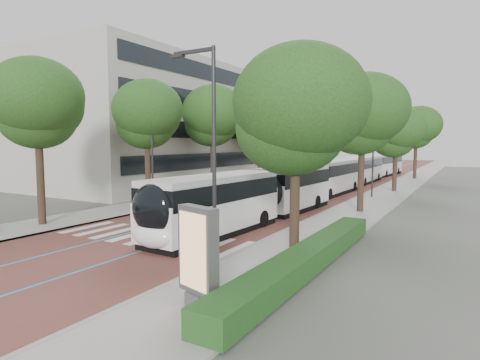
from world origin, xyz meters
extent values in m
plane|color=#51544C|center=(0.00, 0.00, 0.00)|extent=(160.00, 160.00, 0.00)
cube|color=brown|center=(0.00, 40.00, 0.01)|extent=(11.00, 140.00, 0.02)
cube|color=#989590|center=(-7.50, 40.00, 0.06)|extent=(4.00, 140.00, 0.12)
cube|color=#989590|center=(7.50, 40.00, 0.06)|extent=(4.00, 140.00, 0.12)
cube|color=gray|center=(-5.60, 40.00, 0.06)|extent=(0.20, 140.00, 0.14)
cube|color=gray|center=(5.60, 40.00, 0.06)|extent=(0.20, 140.00, 0.14)
cube|color=silver|center=(-4.80, 1.00, 0.03)|extent=(0.55, 3.60, 0.01)
cube|color=silver|center=(-3.55, 1.00, 0.03)|extent=(0.55, 3.60, 0.01)
cube|color=silver|center=(-2.30, 1.00, 0.03)|extent=(0.55, 3.60, 0.01)
cube|color=silver|center=(-1.05, 1.00, 0.03)|extent=(0.55, 3.60, 0.01)
cube|color=silver|center=(0.20, 1.00, 0.03)|extent=(0.55, 3.60, 0.01)
cube|color=silver|center=(1.45, 1.00, 0.03)|extent=(0.55, 3.60, 0.01)
cube|color=silver|center=(2.70, 1.00, 0.03)|extent=(0.55, 3.60, 0.01)
cube|color=silver|center=(3.95, 1.00, 0.03)|extent=(0.55, 3.60, 0.01)
cube|color=silver|center=(5.20, 1.00, 0.03)|extent=(0.55, 3.60, 0.01)
cube|color=#2995CD|center=(-1.60, 40.00, 0.02)|extent=(0.12, 126.00, 0.01)
cube|color=#2995CD|center=(1.60, 40.00, 0.02)|extent=(0.12, 126.00, 0.01)
cube|color=#A9A79C|center=(-19.50, 28.00, 7.00)|extent=(18.00, 40.00, 14.00)
cube|color=black|center=(-10.45, 28.00, 3.00)|extent=(0.12, 38.00, 1.60)
cube|color=black|center=(-10.45, 28.00, 6.20)|extent=(0.12, 38.00, 1.60)
cube|color=black|center=(-10.45, 28.00, 9.40)|extent=(0.12, 38.00, 1.60)
cube|color=black|center=(-10.45, 28.00, 12.40)|extent=(0.12, 38.00, 1.60)
cube|color=#1D4618|center=(9.10, 0.00, 0.52)|extent=(1.20, 14.00, 0.80)
cylinder|color=#2B2B2D|center=(6.80, -3.00, 4.12)|extent=(0.14, 0.14, 8.00)
cube|color=#2B2B2D|center=(6.00, -3.00, 8.02)|extent=(1.70, 0.12, 0.12)
cube|color=#2B2B2D|center=(5.30, -3.00, 7.94)|extent=(0.50, 0.20, 0.10)
cylinder|color=#2B2B2D|center=(6.80, 22.00, 4.12)|extent=(0.14, 0.14, 8.00)
cube|color=#2B2B2D|center=(6.00, 22.00, 8.02)|extent=(1.70, 0.12, 0.12)
cube|color=#2B2B2D|center=(5.30, 22.00, 7.94)|extent=(0.50, 0.20, 0.10)
cylinder|color=#2B2B2D|center=(-6.10, 8.00, 4.12)|extent=(0.14, 0.14, 8.00)
cylinder|color=black|center=(-7.50, 0.00, 2.46)|extent=(0.44, 0.44, 4.92)
ellipsoid|color=#1A4616|center=(-7.50, 0.00, 6.93)|extent=(5.24, 5.24, 4.45)
cylinder|color=black|center=(-7.50, 9.00, 2.43)|extent=(0.44, 0.44, 4.87)
ellipsoid|color=#1A4616|center=(-7.50, 9.00, 6.86)|extent=(5.36, 5.36, 4.55)
cylinder|color=black|center=(-7.50, 18.00, 2.57)|extent=(0.44, 0.44, 5.14)
ellipsoid|color=#1A4616|center=(-7.50, 18.00, 7.24)|extent=(6.08, 6.08, 5.17)
cylinder|color=black|center=(-7.50, 28.00, 2.41)|extent=(0.44, 0.44, 4.81)
ellipsoid|color=#1A4616|center=(-7.50, 28.00, 6.78)|extent=(6.00, 6.00, 5.10)
cylinder|color=black|center=(-7.50, 40.00, 2.57)|extent=(0.44, 0.44, 5.14)
ellipsoid|color=#1A4616|center=(-7.50, 40.00, 7.25)|extent=(6.17, 6.17, 5.24)
cylinder|color=black|center=(-7.50, 55.00, 2.22)|extent=(0.44, 0.44, 4.44)
ellipsoid|color=#1A4616|center=(-7.50, 55.00, 6.26)|extent=(5.15, 5.15, 4.38)
cylinder|color=black|center=(7.70, 2.00, 2.15)|extent=(0.44, 0.44, 4.29)
ellipsoid|color=#1A4616|center=(7.70, 2.00, 6.05)|extent=(5.80, 5.80, 4.93)
cylinder|color=black|center=(7.70, 14.00, 2.35)|extent=(0.44, 0.44, 4.70)
ellipsoid|color=#1A4616|center=(7.70, 14.00, 6.63)|extent=(5.72, 5.72, 4.87)
cylinder|color=black|center=(7.70, 28.00, 2.04)|extent=(0.44, 0.44, 4.08)
ellipsoid|color=#1A4616|center=(7.70, 28.00, 5.76)|extent=(5.05, 5.05, 4.29)
cylinder|color=black|center=(7.70, 44.00, 2.38)|extent=(0.44, 0.44, 4.77)
ellipsoid|color=#1A4616|center=(7.70, 44.00, 6.72)|extent=(5.85, 5.85, 4.97)
cylinder|color=black|center=(2.95, 8.33, 1.77)|extent=(2.35, 1.03, 2.30)
cube|color=white|center=(2.66, 3.21, 1.26)|extent=(3.01, 9.48, 1.82)
cube|color=black|center=(2.66, 3.21, 2.40)|extent=(3.04, 9.30, 0.97)
cube|color=silver|center=(2.66, 3.21, 3.04)|extent=(2.95, 9.29, 0.31)
cube|color=black|center=(2.66, 3.21, 0.17)|extent=(2.94, 9.11, 0.35)
cube|color=white|center=(3.18, 12.65, 1.26)|extent=(2.92, 7.87, 1.82)
cube|color=black|center=(3.18, 12.65, 2.40)|extent=(2.96, 7.71, 0.97)
cube|color=silver|center=(3.18, 12.65, 3.04)|extent=(2.87, 7.71, 0.31)
cube|color=black|center=(3.18, 12.65, 0.17)|extent=(2.86, 7.55, 0.35)
ellipsoid|color=black|center=(2.41, -1.31, 2.00)|extent=(2.41, 1.23, 2.28)
ellipsoid|color=white|center=(2.41, -1.36, 0.86)|extent=(2.40, 1.13, 1.14)
cylinder|color=black|center=(1.41, 1.00, 0.50)|extent=(0.35, 1.02, 1.00)
cylinder|color=black|center=(3.66, 0.87, 0.50)|extent=(0.35, 1.02, 1.00)
cylinder|color=black|center=(2.15, 14.38, 0.50)|extent=(0.35, 1.02, 1.00)
cylinder|color=black|center=(4.41, 14.25, 0.50)|extent=(0.35, 1.02, 1.00)
cylinder|color=black|center=(1.70, 6.35, 0.50)|extent=(0.35, 1.02, 1.00)
cylinder|color=black|center=(3.96, 6.22, 0.50)|extent=(0.35, 1.02, 1.00)
cube|color=white|center=(2.74, 22.96, 1.26)|extent=(2.89, 12.08, 1.82)
cube|color=black|center=(2.74, 22.96, 2.40)|extent=(2.92, 11.84, 0.97)
cube|color=silver|center=(2.74, 22.96, 3.04)|extent=(2.83, 11.83, 0.31)
cube|color=black|center=(2.74, 22.96, 0.17)|extent=(2.82, 11.59, 0.35)
ellipsoid|color=black|center=(2.55, 17.11, 2.00)|extent=(2.38, 1.18, 2.28)
ellipsoid|color=white|center=(2.54, 17.06, 0.86)|extent=(2.38, 1.08, 1.14)
cylinder|color=black|center=(1.49, 19.40, 0.50)|extent=(0.33, 1.01, 1.00)
cylinder|color=black|center=(3.75, 19.33, 0.50)|extent=(0.33, 1.01, 1.00)
cylinder|color=black|center=(1.73, 26.80, 0.50)|extent=(0.33, 1.01, 1.00)
cylinder|color=black|center=(3.99, 26.72, 0.50)|extent=(0.33, 1.01, 1.00)
cube|color=white|center=(2.65, 35.84, 1.26)|extent=(2.54, 12.01, 1.82)
cube|color=black|center=(2.65, 35.84, 2.40)|extent=(2.58, 11.77, 0.97)
cube|color=silver|center=(2.65, 35.84, 3.04)|extent=(2.49, 11.77, 0.31)
cube|color=black|center=(2.65, 35.84, 0.17)|extent=(2.49, 11.53, 0.35)
ellipsoid|color=black|center=(2.63, 29.99, 2.00)|extent=(2.35, 1.11, 2.28)
ellipsoid|color=white|center=(2.63, 29.94, 0.86)|extent=(2.35, 1.01, 1.14)
cylinder|color=black|center=(1.51, 32.24, 0.50)|extent=(0.30, 1.00, 1.00)
cylinder|color=black|center=(3.77, 32.23, 0.50)|extent=(0.30, 1.00, 1.00)
cylinder|color=black|center=(1.53, 39.64, 0.50)|extent=(0.30, 1.00, 1.00)
cylinder|color=black|center=(3.79, 39.63, 0.50)|extent=(0.30, 1.00, 1.00)
cube|color=white|center=(2.80, 49.34, 1.26)|extent=(3.28, 12.14, 1.82)
cube|color=black|center=(2.80, 49.34, 2.40)|extent=(3.30, 11.90, 0.97)
cube|color=silver|center=(2.80, 49.34, 3.04)|extent=(3.21, 11.90, 0.31)
cube|color=black|center=(2.80, 49.34, 0.17)|extent=(3.20, 11.66, 0.35)
ellipsoid|color=black|center=(2.42, 43.50, 2.00)|extent=(2.42, 1.25, 2.28)
ellipsoid|color=white|center=(2.41, 43.45, 0.86)|extent=(2.41, 1.15, 1.14)
cylinder|color=black|center=(1.44, 45.82, 0.50)|extent=(0.36, 1.02, 1.00)
cylinder|color=black|center=(3.69, 45.67, 0.50)|extent=(0.36, 1.02, 1.00)
cylinder|color=black|center=(1.92, 53.21, 0.50)|extent=(0.36, 1.02, 1.00)
cylinder|color=black|center=(4.18, 53.06, 0.50)|extent=(0.36, 1.02, 1.00)
cube|color=#59595B|center=(7.68, -5.16, 0.34)|extent=(0.79, 0.71, 0.44)
cube|color=#59595B|center=(7.68, -5.16, 1.83)|extent=(1.48, 0.77, 2.53)
cube|color=#F0BB7F|center=(7.62, -5.36, 1.83)|extent=(1.17, 0.36, 2.20)
camera|label=1|loc=(14.42, -14.34, 4.90)|focal=30.00mm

